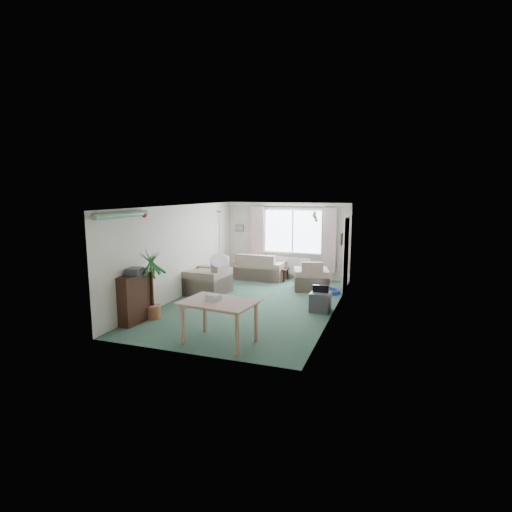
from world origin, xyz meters
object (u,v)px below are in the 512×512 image
(bookshelf, at_px, (136,298))
(tv_cube, at_px, (320,302))
(pet_bed, at_px, (330,291))
(armchair_corner, at_px, (311,275))
(houseplant, at_px, (152,283))
(dining_table, at_px, (219,322))
(armchair_left, at_px, (207,276))
(sofa, at_px, (259,266))
(coffee_table, at_px, (274,274))

(bookshelf, height_order, tv_cube, bookshelf)
(pet_bed, bearing_deg, armchair_corner, 152.45)
(bookshelf, xyz_separation_m, tv_cube, (3.54, 2.09, -0.29))
(houseplant, bearing_deg, dining_table, -22.60)
(bookshelf, bearing_deg, armchair_left, 86.40)
(sofa, bearing_deg, bookshelf, 78.82)
(houseplant, distance_m, pet_bed, 4.82)
(coffee_table, bearing_deg, armchair_left, -119.55)
(coffee_table, bearing_deg, tv_cube, -54.82)
(coffee_table, relative_size, pet_bed, 1.57)
(sofa, xyz_separation_m, dining_table, (1.09, -5.35, -0.03))
(coffee_table, bearing_deg, houseplant, -106.99)
(armchair_corner, xyz_separation_m, pet_bed, (0.58, -0.30, -0.37))
(sofa, distance_m, armchair_corner, 2.01)
(armchair_left, height_order, dining_table, armchair_left)
(armchair_corner, relative_size, bookshelf, 0.91)
(pet_bed, bearing_deg, sofa, 155.73)
(coffee_table, xyz_separation_m, houseplant, (-1.39, -4.53, 0.58))
(tv_cube, bearing_deg, bookshelf, -148.38)
(dining_table, distance_m, tv_cube, 2.92)
(armchair_left, relative_size, coffee_table, 1.25)
(houseplant, height_order, dining_table, houseplant)
(dining_table, xyz_separation_m, pet_bed, (1.33, 4.26, -0.33))
(dining_table, height_order, tv_cube, dining_table)
(coffee_table, xyz_separation_m, dining_table, (0.58, -5.35, 0.19))
(bookshelf, relative_size, pet_bed, 1.87)
(sofa, height_order, bookshelf, bookshelf)
(sofa, height_order, houseplant, houseplant)
(dining_table, xyz_separation_m, tv_cube, (1.38, 2.56, -0.16))
(sofa, relative_size, houseplant, 1.05)
(coffee_table, height_order, pet_bed, coffee_table)
(bookshelf, bearing_deg, armchair_corner, 58.12)
(houseplant, bearing_deg, pet_bed, 46.18)
(sofa, relative_size, dining_table, 1.33)
(armchair_corner, height_order, tv_cube, armchair_corner)
(sofa, distance_m, houseplant, 4.63)
(tv_cube, bearing_deg, sofa, 132.73)
(armchair_corner, xyz_separation_m, houseplant, (-2.72, -3.74, 0.36))
(armchair_corner, bearing_deg, houseplant, 38.29)
(coffee_table, distance_m, pet_bed, 2.21)
(bookshelf, relative_size, houseplant, 0.66)
(sofa, distance_m, bookshelf, 4.99)
(armchair_corner, height_order, houseplant, houseplant)
(armchair_left, distance_m, dining_table, 3.66)
(armchair_left, relative_size, pet_bed, 1.97)
(sofa, relative_size, coffee_table, 1.89)
(pet_bed, bearing_deg, armchair_left, -160.99)
(armchair_corner, distance_m, pet_bed, 0.75)
(sofa, xyz_separation_m, coffee_table, (0.51, 0.00, -0.21))
(armchair_corner, distance_m, houseplant, 4.64)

